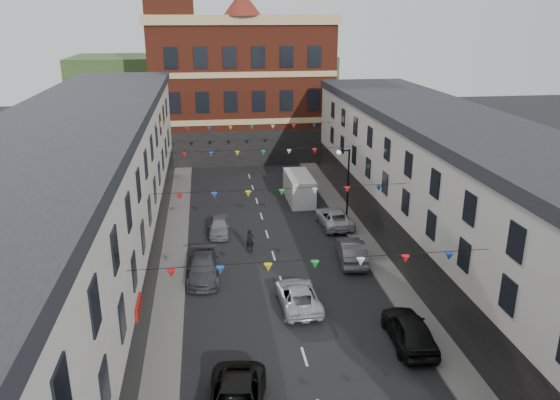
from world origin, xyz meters
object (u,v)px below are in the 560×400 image
car_right_d (410,330)px  car_right_e (351,251)px  pedestrian (250,240)px  white_van (299,188)px  car_left_d (203,268)px  moving_car (298,296)px  car_left_e (219,226)px  car_right_f (334,217)px  street_lamp (345,175)px

car_right_d → car_right_e: (-0.36, 9.98, -0.04)m
car_right_d → pedestrian: bearing=-58.3°
white_van → pedestrian: 11.73m
car_left_d → moving_car: bearing=-36.9°
car_left_e → moving_car: moving_car is taller
car_right_e → pedestrian: size_ratio=2.89×
car_left_e → car_right_e: bearing=-31.4°
moving_car → pedestrian: pedestrian is taller
car_right_d → white_van: (-1.70, 23.14, 0.40)m
moving_car → pedestrian: size_ratio=2.96×
car_left_d → car_right_d: (10.36, -8.88, 0.11)m
car_right_e → car_left_d: bearing=12.9°
car_left_e → car_right_f: car_right_f is taller
moving_car → car_right_e: bearing=-131.9°
white_van → street_lamp: bearing=-63.7°
car_left_d → car_right_d: 13.65m
car_right_d → car_right_f: size_ratio=0.95×
car_right_e → white_van: bearing=-77.6°
car_left_e → moving_car: (4.11, -11.63, 0.01)m
car_left_e → street_lamp: bearing=12.0°
car_right_d → car_right_f: bearing=-87.3°
pedestrian → car_right_f: bearing=18.7°
car_right_f → car_right_e: bearing=84.7°
street_lamp → car_right_e: size_ratio=1.28×
car_left_d → car_right_e: car_right_e is taller
car_left_e → pedestrian: (2.06, -3.49, 0.16)m
street_lamp → car_right_f: street_lamp is taller
street_lamp → moving_car: 14.75m
pedestrian → car_right_d: bearing=-72.0°
car_left_d → street_lamp: bearing=39.3°
car_right_d → car_right_f: car_right_d is taller
moving_car → pedestrian: (-2.05, 8.14, 0.14)m
car_right_e → moving_car: 7.13m
car_right_e → car_right_f: size_ratio=0.93×
car_left_d → car_right_d: bearing=-38.7°
car_right_d → white_van: white_van is taller
car_right_d → car_right_f: 16.71m
car_left_e → white_van: size_ratio=0.70×
car_left_e → pedestrian: 4.06m
car_right_d → car_right_e: bearing=-85.2°
car_left_d → car_right_f: (10.36, 7.83, -0.01)m
car_left_d → pedestrian: (3.33, 3.82, 0.11)m
moving_car → white_van: 18.88m
white_van → pedestrian: bearing=-117.3°
car_left_d → white_van: bearing=60.6°
car_left_d → moving_car: (5.37, -4.32, -0.04)m
car_right_d → moving_car: bearing=-39.7°
car_left_e → pedestrian: pedestrian is taller
car_left_e → car_right_d: size_ratio=0.81×
car_left_d → car_right_e: (10.00, 1.11, 0.07)m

